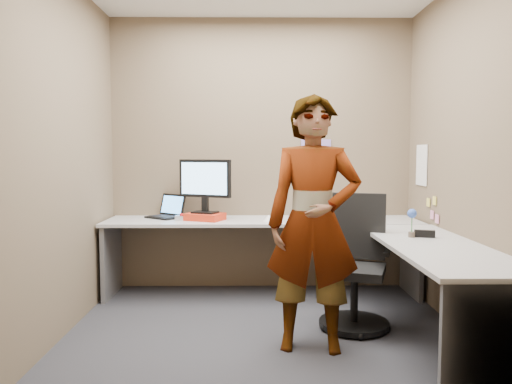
{
  "coord_description": "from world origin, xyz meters",
  "views": [
    {
      "loc": [
        -0.1,
        -3.74,
        1.36
      ],
      "look_at": [
        -0.06,
        0.25,
        1.05
      ],
      "focal_mm": 35.0,
      "sensor_mm": 36.0,
      "label": 1
    }
  ],
  "objects_px": {
    "desk": "(315,246)",
    "person": "(314,223)",
    "office_chair": "(356,274)",
    "monitor": "(205,181)"
  },
  "relations": [
    {
      "from": "desk",
      "to": "person",
      "type": "height_order",
      "value": "person"
    },
    {
      "from": "desk",
      "to": "office_chair",
      "type": "distance_m",
      "value": 0.43
    },
    {
      "from": "office_chair",
      "to": "person",
      "type": "relative_size",
      "value": 0.58
    },
    {
      "from": "office_chair",
      "to": "person",
      "type": "bearing_deg",
      "value": -112.19
    },
    {
      "from": "desk",
      "to": "person",
      "type": "xyz_separation_m",
      "value": [
        -0.11,
        -0.73,
        0.29
      ]
    },
    {
      "from": "monitor",
      "to": "person",
      "type": "distance_m",
      "value": 1.58
    },
    {
      "from": "desk",
      "to": "office_chair",
      "type": "relative_size",
      "value": 2.92
    },
    {
      "from": "office_chair",
      "to": "person",
      "type": "distance_m",
      "value": 0.75
    },
    {
      "from": "monitor",
      "to": "desk",
      "type": "bearing_deg",
      "value": -6.49
    },
    {
      "from": "monitor",
      "to": "person",
      "type": "relative_size",
      "value": 0.29
    }
  ]
}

